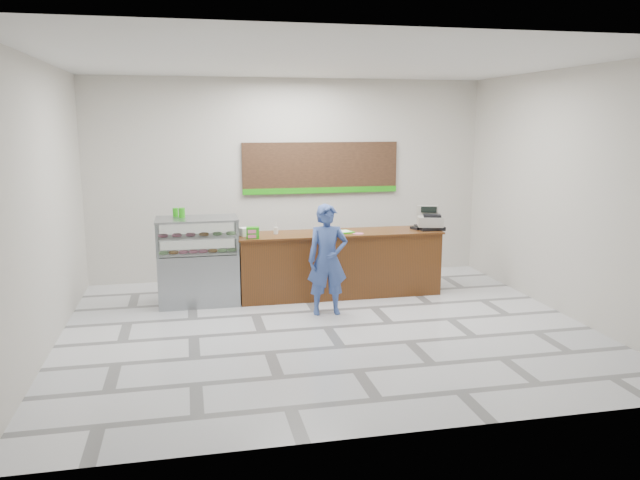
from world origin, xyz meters
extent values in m
plane|color=silver|center=(0.00, 0.00, 0.00)|extent=(7.00, 7.00, 0.00)
plane|color=beige|center=(0.00, 3.00, 1.75)|extent=(7.00, 0.00, 7.00)
plane|color=silver|center=(0.00, 0.00, 3.50)|extent=(7.00, 7.00, 0.00)
cube|color=#592C10|center=(0.55, 1.55, 0.50)|extent=(3.20, 0.70, 1.00)
cube|color=#592C10|center=(0.55, 1.55, 1.01)|extent=(3.26, 0.76, 0.03)
cube|color=gray|center=(-1.67, 1.55, 0.40)|extent=(1.20, 0.70, 0.80)
cube|color=white|center=(-1.67, 1.55, 1.05)|extent=(1.20, 0.70, 0.50)
cube|color=gray|center=(-1.67, 1.55, 1.31)|extent=(1.22, 0.72, 0.03)
cube|color=silver|center=(-1.67, 1.55, 0.82)|extent=(1.14, 0.64, 0.02)
cube|color=silver|center=(-1.67, 1.55, 1.06)|extent=(1.14, 0.64, 0.02)
torus|color=#87CE72|center=(-2.17, 1.45, 0.85)|extent=(0.15, 0.15, 0.05)
torus|color=#9F6227|center=(-2.03, 1.45, 0.85)|extent=(0.15, 0.15, 0.05)
torus|color=#D46187|center=(-1.88, 1.45, 0.85)|extent=(0.15, 0.15, 0.05)
torus|color=#D46187|center=(-1.74, 1.45, 0.85)|extent=(0.15, 0.15, 0.05)
torus|color=#D46187|center=(-1.60, 1.45, 0.85)|extent=(0.15, 0.15, 0.05)
torus|color=#9F6227|center=(-1.46, 1.45, 0.85)|extent=(0.15, 0.15, 0.05)
torus|color=#87CE72|center=(-1.31, 1.45, 0.85)|extent=(0.15, 0.15, 0.05)
torus|color=#87CE72|center=(-1.17, 1.45, 0.85)|extent=(0.15, 0.15, 0.05)
torus|color=#D46187|center=(-2.17, 1.60, 1.09)|extent=(0.15, 0.15, 0.05)
torus|color=#D46187|center=(-1.97, 1.60, 1.09)|extent=(0.15, 0.15, 0.05)
torus|color=#D46187|center=(-1.77, 1.60, 1.09)|extent=(0.15, 0.15, 0.05)
torus|color=#9F6227|center=(-1.57, 1.60, 1.09)|extent=(0.15, 0.15, 0.05)
torus|color=#87CE72|center=(-1.37, 1.60, 1.09)|extent=(0.15, 0.15, 0.05)
torus|color=#87CE72|center=(-1.17, 1.60, 1.09)|extent=(0.15, 0.15, 0.05)
cube|color=black|center=(0.55, 2.96, 1.95)|extent=(2.80, 0.05, 0.90)
cube|color=#229910|center=(0.55, 2.93, 1.55)|extent=(2.80, 0.02, 0.10)
cube|color=black|center=(2.05, 1.50, 1.06)|extent=(0.39, 0.39, 0.06)
cube|color=gray|center=(2.05, 1.50, 1.17)|extent=(0.49, 0.51, 0.16)
cube|color=black|center=(2.05, 1.42, 1.27)|extent=(0.32, 0.27, 0.04)
cube|color=gray|center=(2.05, 1.62, 1.33)|extent=(0.35, 0.19, 0.16)
cube|color=black|center=(2.05, 1.56, 1.35)|extent=(0.25, 0.09, 0.10)
cube|color=black|center=(1.81, 1.53, 1.05)|extent=(0.14, 0.19, 0.04)
cube|color=#2AB10E|center=(0.55, 1.49, 1.04)|extent=(0.44, 0.37, 0.02)
cube|color=white|center=(0.57, 1.49, 1.05)|extent=(0.32, 0.26, 0.00)
cube|color=white|center=(-0.95, 1.54, 1.09)|extent=(0.19, 0.19, 0.13)
cylinder|color=silver|center=(-0.46, 1.60, 1.08)|extent=(0.07, 0.07, 0.11)
cube|color=#229910|center=(-0.86, 1.31, 1.11)|extent=(0.20, 0.14, 0.17)
cylinder|color=#D46187|center=(0.80, 1.36, 1.03)|extent=(0.18, 0.18, 0.00)
cylinder|color=#229910|center=(-1.98, 1.77, 1.39)|extent=(0.08, 0.08, 0.13)
cylinder|color=#229910|center=(-1.89, 1.64, 1.40)|extent=(0.09, 0.09, 0.15)
imported|color=#364F94|center=(0.14, 0.63, 0.80)|extent=(0.61, 0.42, 1.60)
camera|label=1|loc=(-1.80, -7.91, 2.76)|focal=35.00mm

